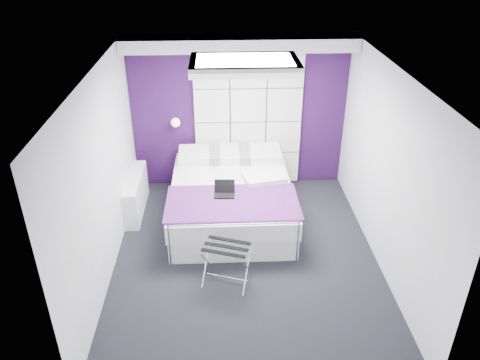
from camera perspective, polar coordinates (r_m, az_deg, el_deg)
The scene contains 15 objects.
floor at distance 6.61m, azimuth 0.74°, elevation -9.34°, with size 4.40×4.40×0.00m, color black.
ceiling at distance 5.41m, azimuth 0.92°, elevation 12.90°, with size 4.40×4.40×0.00m, color white.
wall_back at distance 7.90m, azimuth -0.13°, elevation 8.18°, with size 3.60×3.60×0.00m, color silver.
wall_left at distance 6.07m, azimuth -16.40°, elevation 0.26°, with size 4.40×4.40×0.00m, color silver.
wall_right at distance 6.26m, azimuth 17.50°, elevation 0.98°, with size 4.40×4.40×0.00m, color silver.
accent_wall at distance 7.89m, azimuth -0.12°, elevation 8.15°, with size 3.58×0.02×2.58m, color #2C0D3C.
soffit at distance 7.32m, azimuth -0.05°, elevation 16.31°, with size 3.58×0.50×0.20m, color white.
headboard at distance 7.90m, azimuth 0.99°, elevation 7.16°, with size 1.80×0.08×2.30m, color silver, non-canonical shape.
skylight at distance 6.00m, azimuth 0.56°, elevation 14.00°, with size 1.36×0.86×0.12m, color white, non-canonical shape.
wall_lamp at distance 7.83m, azimuth -7.84°, elevation 7.07°, with size 0.15×0.15×0.15m, color white.
radiator at distance 7.64m, azimuth -12.59°, elevation -1.67°, with size 0.22×1.20×0.60m, color white.
bed at distance 7.25m, azimuth -1.07°, elevation -2.33°, with size 1.87×2.27×0.79m.
nightstand at distance 8.06m, azimuth -5.40°, elevation 2.25°, with size 0.41×0.32×0.05m, color white.
luggage_rack at distance 6.05m, azimuth -1.63°, elevation -10.18°, with size 0.57×0.42×0.56m.
laptop at distance 6.75m, azimuth -1.92°, elevation -1.35°, with size 0.29×0.21×0.21m.
Camera 1 is at (-0.32, -5.19, 4.08)m, focal length 35.00 mm.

